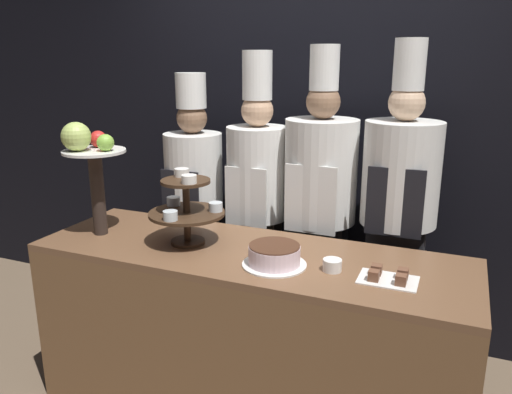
{
  "coord_description": "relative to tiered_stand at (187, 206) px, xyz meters",
  "views": [
    {
      "loc": [
        0.91,
        -1.74,
        1.79
      ],
      "look_at": [
        0.0,
        0.44,
        1.13
      ],
      "focal_mm": 35.0,
      "sensor_mm": 36.0,
      "label": 1
    }
  ],
  "objects": [
    {
      "name": "tiered_stand",
      "position": [
        0.0,
        0.0,
        0.0
      ],
      "size": [
        0.38,
        0.38,
        0.37
      ],
      "color": "#3D2819",
      "rests_on": "buffet_counter"
    },
    {
      "name": "cup_white",
      "position": [
        0.76,
        -0.05,
        -0.17
      ],
      "size": [
        0.08,
        0.08,
        0.05
      ],
      "color": "white",
      "rests_on": "buffet_counter"
    },
    {
      "name": "chef_center_right",
      "position": [
        0.51,
        0.65,
        -0.08
      ],
      "size": [
        0.42,
        0.42,
        1.87
      ],
      "color": "black",
      "rests_on": "ground_plane"
    },
    {
      "name": "chef_right",
      "position": [
        0.95,
        0.65,
        -0.07
      ],
      "size": [
        0.41,
        0.41,
        1.89
      ],
      "color": "#28282D",
      "rests_on": "ground_plane"
    },
    {
      "name": "fruit_pedestal",
      "position": [
        -0.52,
        -0.07,
        0.23
      ],
      "size": [
        0.32,
        0.32,
        0.6
      ],
      "color": "#2D231E",
      "rests_on": "buffet_counter"
    },
    {
      "name": "cake_round",
      "position": [
        0.51,
        -0.1,
        -0.15
      ],
      "size": [
        0.29,
        0.29,
        0.1
      ],
      "color": "white",
      "rests_on": "buffet_counter"
    },
    {
      "name": "wall_back",
      "position": [
        0.33,
        1.04,
        0.32
      ],
      "size": [
        10.0,
        0.06,
        2.8
      ],
      "color": "black",
      "rests_on": "ground_plane"
    },
    {
      "name": "chef_center_left",
      "position": [
        0.11,
        0.65,
        -0.09
      ],
      "size": [
        0.37,
        0.37,
        1.84
      ],
      "color": "#38332D",
      "rests_on": "ground_plane"
    },
    {
      "name": "buffet_counter",
      "position": [
        0.33,
        0.01,
        -0.64
      ],
      "size": [
        2.14,
        0.69,
        0.88
      ],
      "color": "brown",
      "rests_on": "ground_plane"
    },
    {
      "name": "cake_square_tray",
      "position": [
        1.01,
        -0.06,
        -0.18
      ],
      "size": [
        0.25,
        0.17,
        0.05
      ],
      "color": "white",
      "rests_on": "buffet_counter"
    },
    {
      "name": "chef_left",
      "position": [
        -0.33,
        0.65,
        -0.14
      ],
      "size": [
        0.37,
        0.37,
        1.71
      ],
      "color": "#38332D",
      "rests_on": "ground_plane"
    }
  ]
}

